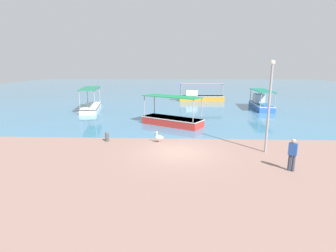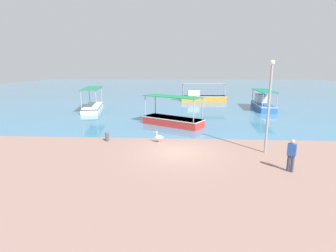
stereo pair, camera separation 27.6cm
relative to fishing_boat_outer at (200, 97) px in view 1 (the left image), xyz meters
The scene contains 10 objects.
ground 24.99m from the fishing_boat_outer, 97.46° to the right, with size 120.00×120.00×0.00m, color #8E6C61.
harbor_water 23.47m from the fishing_boat_outer, 97.95° to the left, with size 110.00×90.00×0.00m, color teal.
fishing_boat_outer is the anchor object (origin of this frame).
fishing_boat_center 16.79m from the fishing_boat_outer, 145.85° to the right, with size 3.19×6.99×2.71m.
fishing_boat_far_left 10.17m from the fishing_boat_outer, 46.18° to the right, with size 2.25×6.39×2.35m.
fishing_boat_near_right 17.70m from the fishing_boat_outer, 102.56° to the right, with size 5.76×4.47×2.64m.
pelican 23.28m from the fishing_boat_outer, 101.44° to the right, with size 0.81×0.34×0.80m.
lamp_post 24.87m from the fishing_boat_outer, 84.95° to the right, with size 0.28×0.28×5.59m.
mooring_bollard 24.17m from the fishing_boat_outer, 110.19° to the right, with size 0.28×0.28×0.71m.
fisherman_standing 27.77m from the fishing_boat_outer, 84.78° to the right, with size 0.45×0.40×1.69m.
Camera 1 is at (-0.00, -15.74, 5.23)m, focal length 28.00 mm.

